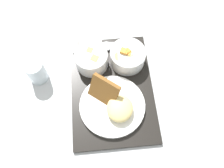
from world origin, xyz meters
TOP-DOWN VIEW (x-y plane):
  - ground_plane at (0.00, 0.00)m, footprint 4.00×4.00m
  - serving_tray at (0.00, 0.00)m, footprint 0.42×0.30m
  - bowl_salad at (-0.10, 0.05)m, footprint 0.12×0.12m
  - bowl_soup at (-0.09, -0.07)m, footprint 0.11×0.11m
  - plate_main at (0.07, 0.01)m, footprint 0.21×0.21m
  - knife at (-0.18, -0.06)m, footprint 0.02×0.19m
  - spoon at (-0.16, -0.04)m, footprint 0.05×0.15m
  - glass_water at (-0.05, -0.25)m, footprint 0.06×0.06m

SIDE VIEW (x-z plane):
  - ground_plane at x=0.00m, z-range 0.00..0.00m
  - serving_tray at x=0.00m, z-range 0.00..0.01m
  - spoon at x=-0.16m, z-range 0.01..0.03m
  - knife at x=-0.18m, z-range 0.01..0.03m
  - plate_main at x=0.07m, z-range -0.01..0.08m
  - glass_water at x=-0.05m, z-range 0.00..0.08m
  - bowl_salad at x=-0.10m, z-range 0.01..0.08m
  - bowl_soup at x=-0.09m, z-range 0.02..0.08m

